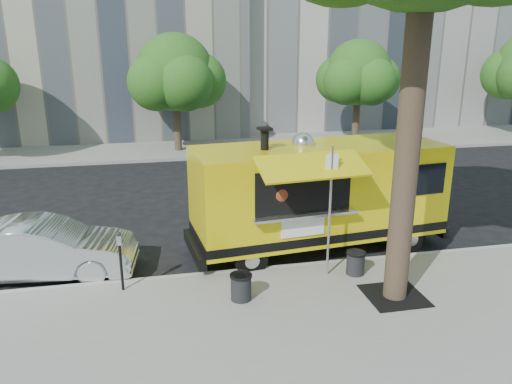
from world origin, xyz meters
TOP-DOWN VIEW (x-y plane):
  - ground at (0.00, 0.00)m, footprint 120.00×120.00m
  - sidewalk at (0.00, -4.00)m, footprint 60.00×6.00m
  - curb at (0.00, -0.93)m, footprint 60.00×0.14m
  - far_sidewalk at (0.00, 13.50)m, footprint 60.00×5.00m
  - tree_well at (2.60, -2.80)m, footprint 1.20×1.20m
  - far_tree_b at (-1.00, 12.70)m, footprint 3.60×3.60m
  - far_tree_c at (8.00, 12.40)m, footprint 3.24×3.24m
  - sign_post at (1.55, -1.55)m, footprint 0.28×0.06m
  - parking_meter at (-3.00, -1.35)m, footprint 0.11×0.11m
  - food_truck at (1.86, 0.17)m, footprint 6.85×3.59m
  - sedan at (-4.80, 0.00)m, footprint 4.27×1.88m
  - trash_bin_left at (-0.58, -2.27)m, footprint 0.46×0.46m
  - trash_bin_right at (2.19, -1.65)m, footprint 0.45×0.45m

SIDE VIEW (x-z plane):
  - ground at x=0.00m, z-range 0.00..0.00m
  - sidewalk at x=0.00m, z-range 0.00..0.15m
  - curb at x=0.00m, z-range -0.01..0.15m
  - far_sidewalk at x=0.00m, z-range 0.00..0.15m
  - tree_well at x=2.60m, z-range 0.14..0.17m
  - trash_bin_right at x=2.19m, z-range 0.17..0.71m
  - trash_bin_left at x=-0.58m, z-range 0.17..0.73m
  - sedan at x=-4.80m, z-range 0.00..1.36m
  - parking_meter at x=-3.00m, z-range 0.31..1.65m
  - food_truck at x=1.86m, z-range -0.10..3.19m
  - sign_post at x=1.55m, z-range 0.35..3.35m
  - far_tree_c at x=8.00m, z-range 1.11..6.32m
  - far_tree_b at x=-1.00m, z-range 1.08..6.58m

